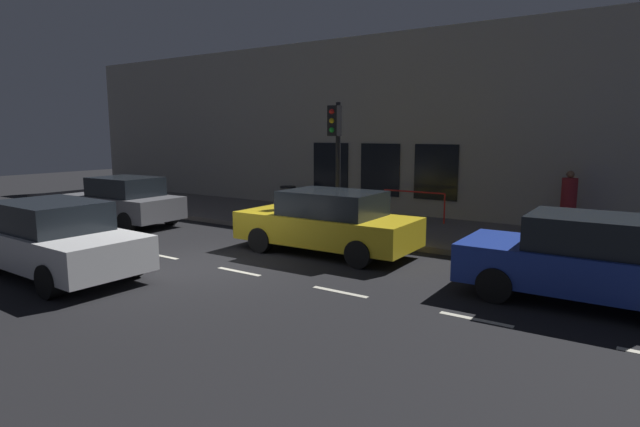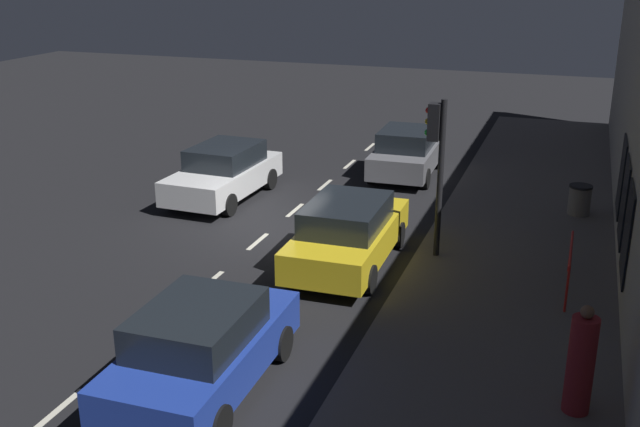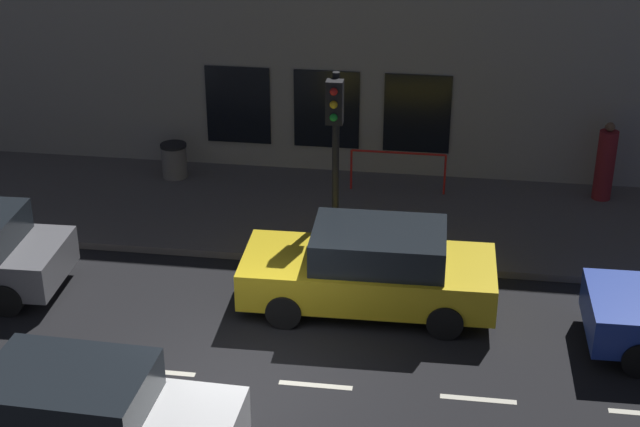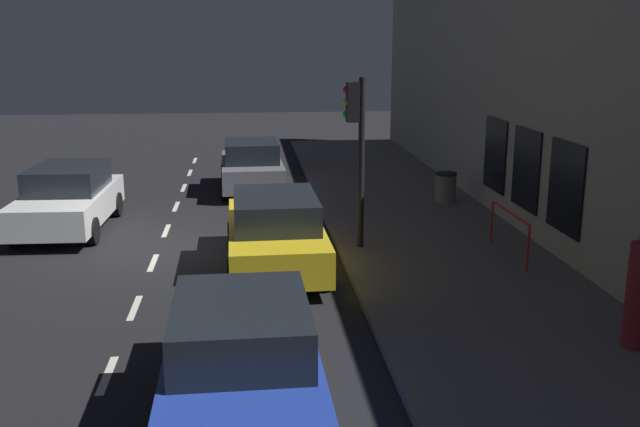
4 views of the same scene
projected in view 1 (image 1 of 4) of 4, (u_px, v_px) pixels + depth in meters
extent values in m
plane|color=black|center=(207.00, 265.00, 11.82)|extent=(60.00, 60.00, 0.00)
cube|color=#5B5654|center=(348.00, 223.00, 16.92)|extent=(4.50, 32.00, 0.15)
cube|color=gray|center=(385.00, 127.00, 18.52)|extent=(0.60, 32.00, 6.41)
cube|color=black|center=(436.00, 172.00, 17.32)|extent=(0.04, 1.54, 1.87)
cube|color=black|center=(380.00, 170.00, 18.49)|extent=(0.04, 1.54, 1.87)
cube|color=black|center=(331.00, 168.00, 19.65)|extent=(0.04, 1.54, 1.87)
cube|color=beige|center=(476.00, 319.00, 8.38)|extent=(0.12, 1.20, 0.01)
cube|color=beige|center=(340.00, 292.00, 9.82)|extent=(0.12, 1.20, 0.01)
cube|color=beige|center=(239.00, 271.00, 11.26)|extent=(0.12, 1.20, 0.01)
cube|color=beige|center=(161.00, 256.00, 12.70)|extent=(0.12, 1.20, 0.01)
cube|color=beige|center=(99.00, 243.00, 14.14)|extent=(0.12, 1.20, 0.01)
cube|color=beige|center=(48.00, 233.00, 15.58)|extent=(0.12, 1.20, 0.01)
cube|color=beige|center=(6.00, 224.00, 17.02)|extent=(0.12, 1.20, 0.01)
cylinder|color=black|center=(338.00, 168.00, 14.77)|extent=(0.14, 0.14, 3.70)
cube|color=black|center=(334.00, 121.00, 14.40)|extent=(0.26, 0.32, 0.84)
sphere|color=red|center=(332.00, 111.00, 14.25)|extent=(0.15, 0.15, 0.15)
sphere|color=gold|center=(332.00, 121.00, 14.29)|extent=(0.15, 0.15, 0.15)
sphere|color=green|center=(332.00, 130.00, 14.33)|extent=(0.15, 0.15, 0.15)
cube|color=#1E389E|center=(583.00, 268.00, 9.15)|extent=(1.91, 4.20, 0.70)
cube|color=black|center=(596.00, 233.00, 8.96)|extent=(1.66, 2.19, 0.60)
cylinder|color=black|center=(494.00, 285.00, 9.19)|extent=(0.23, 0.64, 0.64)
cylinder|color=black|center=(517.00, 264.00, 10.62)|extent=(0.23, 0.64, 0.64)
cube|color=slate|center=(124.00, 206.00, 16.87)|extent=(1.92, 4.04, 0.70)
cube|color=black|center=(125.00, 186.00, 16.68)|extent=(1.65, 2.12, 0.60)
cylinder|color=black|center=(78.00, 216.00, 16.87)|extent=(0.24, 0.65, 0.64)
cylinder|color=black|center=(122.00, 209.00, 18.28)|extent=(0.24, 0.65, 0.64)
cylinder|color=black|center=(126.00, 223.00, 15.56)|extent=(0.24, 0.65, 0.64)
cylinder|color=black|center=(170.00, 215.00, 16.96)|extent=(0.24, 0.65, 0.64)
cube|color=gold|center=(326.00, 228.00, 12.95)|extent=(1.96, 4.59, 0.70)
cube|color=black|center=(332.00, 203.00, 12.75)|extent=(1.69, 2.40, 0.60)
cylinder|color=black|center=(260.00, 240.00, 13.04)|extent=(0.23, 0.64, 0.64)
cylinder|color=black|center=(300.00, 229.00, 14.49)|extent=(0.23, 0.64, 0.64)
cylinder|color=black|center=(359.00, 254.00, 11.52)|extent=(0.23, 0.64, 0.64)
cylinder|color=black|center=(392.00, 241.00, 12.97)|extent=(0.23, 0.64, 0.64)
cube|color=silver|center=(57.00, 247.00, 10.84)|extent=(2.00, 4.40, 0.70)
cube|color=black|center=(50.00, 216.00, 10.84)|extent=(1.71, 2.31, 0.60)
cylinder|color=black|center=(133.00, 262.00, 10.81)|extent=(0.24, 0.65, 0.64)
cylinder|color=black|center=(49.00, 281.00, 9.41)|extent=(0.24, 0.65, 0.64)
cylinder|color=black|center=(65.00, 246.00, 12.37)|extent=(0.24, 0.65, 0.64)
cylinder|color=maroon|center=(568.00, 206.00, 14.52)|extent=(0.49, 0.49, 1.60)
sphere|color=brown|center=(571.00, 174.00, 14.38)|extent=(0.21, 0.21, 0.21)
cube|color=brown|center=(567.00, 174.00, 14.42)|extent=(0.06, 0.05, 0.06)
cylinder|color=slate|center=(288.00, 198.00, 19.86)|extent=(0.59, 0.59, 0.76)
cylinder|color=black|center=(288.00, 187.00, 19.80)|extent=(0.62, 0.62, 0.06)
cylinder|color=red|center=(444.00, 209.00, 16.27)|extent=(0.05, 0.05, 0.95)
cylinder|color=red|center=(384.00, 204.00, 17.44)|extent=(0.05, 0.05, 0.95)
cylinder|color=red|center=(414.00, 192.00, 16.78)|extent=(0.05, 2.12, 0.05)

